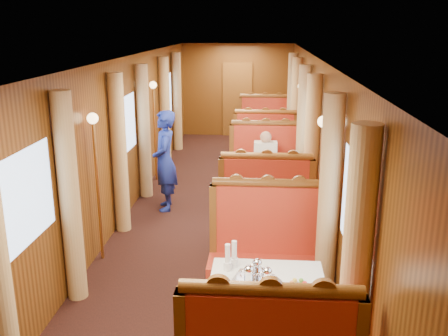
# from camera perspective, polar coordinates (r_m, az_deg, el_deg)

# --- Properties ---
(floor) EXTENTS (3.00, 12.00, 0.01)m
(floor) POSITION_cam_1_polar(r_m,az_deg,el_deg) (8.24, -0.59, -5.16)
(floor) COLOR black
(floor) RESTS_ON ground
(ceiling) EXTENTS (3.00, 12.00, 0.01)m
(ceiling) POSITION_cam_1_polar(r_m,az_deg,el_deg) (7.69, -0.65, 12.46)
(ceiling) COLOR silver
(ceiling) RESTS_ON wall_left
(wall_far) EXTENTS (3.00, 0.01, 2.50)m
(wall_far) POSITION_cam_1_polar(r_m,az_deg,el_deg) (13.78, 1.54, 8.86)
(wall_far) COLOR brown
(wall_far) RESTS_ON floor
(wall_left) EXTENTS (0.01, 12.00, 2.50)m
(wall_left) POSITION_cam_1_polar(r_m,az_deg,el_deg) (8.14, -11.22, 3.46)
(wall_left) COLOR brown
(wall_left) RESTS_ON floor
(wall_right) EXTENTS (0.01, 12.00, 2.50)m
(wall_right) POSITION_cam_1_polar(r_m,az_deg,el_deg) (7.89, 10.32, 3.11)
(wall_right) COLOR brown
(wall_right) RESTS_ON floor
(doorway_far) EXTENTS (0.80, 0.04, 2.00)m
(doorway_far) POSITION_cam_1_polar(r_m,az_deg,el_deg) (13.78, 1.53, 7.81)
(doorway_far) COLOR brown
(doorway_far) RESTS_ON floor
(table_near) EXTENTS (1.05, 0.72, 0.75)m
(table_near) POSITION_cam_1_polar(r_m,az_deg,el_deg) (4.91, 4.86, -16.17)
(table_near) COLOR white
(table_near) RESTS_ON floor
(banquette_near_aft) EXTENTS (1.30, 0.55, 1.34)m
(banquette_near_aft) POSITION_cam_1_polar(r_m,az_deg,el_deg) (5.77, 4.81, -10.38)
(banquette_near_aft) COLOR #A81216
(banquette_near_aft) RESTS_ON floor
(table_mid) EXTENTS (1.05, 0.72, 0.75)m
(table_mid) POSITION_cam_1_polar(r_m,az_deg,el_deg) (8.08, 4.71, -2.82)
(table_mid) COLOR white
(table_mid) RESTS_ON floor
(banquette_mid_fwd) EXTENTS (1.30, 0.55, 1.34)m
(banquette_mid_fwd) POSITION_cam_1_polar(r_m,az_deg,el_deg) (7.11, 4.75, -5.09)
(banquette_mid_fwd) COLOR #A81216
(banquette_mid_fwd) RESTS_ON floor
(banquette_mid_aft) EXTENTS (1.30, 0.55, 1.34)m
(banquette_mid_aft) POSITION_cam_1_polar(r_m,az_deg,el_deg) (9.04, 4.69, -0.44)
(banquette_mid_aft) COLOR #A81216
(banquette_mid_aft) RESTS_ON floor
(table_far) EXTENTS (1.05, 0.72, 0.75)m
(table_far) POSITION_cam_1_polar(r_m,az_deg,el_deg) (11.45, 4.65, 2.86)
(table_far) COLOR white
(table_far) RESTS_ON floor
(banquette_far_fwd) EXTENTS (1.30, 0.55, 1.34)m
(banquette_far_fwd) POSITION_cam_1_polar(r_m,az_deg,el_deg) (10.46, 4.67, 1.85)
(banquette_far_fwd) COLOR #A81216
(banquette_far_fwd) RESTS_ON floor
(banquette_far_aft) EXTENTS (1.30, 0.55, 1.34)m
(banquette_far_aft) POSITION_cam_1_polar(r_m,az_deg,el_deg) (12.43, 4.64, 4.15)
(banquette_far_aft) COLOR #A81216
(banquette_far_aft) RESTS_ON floor
(tea_tray) EXTENTS (0.40, 0.35, 0.01)m
(tea_tray) POSITION_cam_1_polar(r_m,az_deg,el_deg) (4.67, 3.35, -12.46)
(tea_tray) COLOR silver
(tea_tray) RESTS_ON table_near
(teapot_left) EXTENTS (0.17, 0.13, 0.13)m
(teapot_left) POSITION_cam_1_polar(r_m,az_deg,el_deg) (4.59, 2.85, -12.22)
(teapot_left) COLOR silver
(teapot_left) RESTS_ON tea_tray
(teapot_right) EXTENTS (0.19, 0.17, 0.12)m
(teapot_right) POSITION_cam_1_polar(r_m,az_deg,el_deg) (4.58, 4.93, -12.37)
(teapot_right) COLOR silver
(teapot_right) RESTS_ON tea_tray
(teapot_back) EXTENTS (0.17, 0.14, 0.12)m
(teapot_back) POSITION_cam_1_polar(r_m,az_deg,el_deg) (4.72, 3.81, -11.44)
(teapot_back) COLOR silver
(teapot_back) RESTS_ON tea_tray
(fruit_plate) EXTENTS (0.23, 0.23, 0.05)m
(fruit_plate) POSITION_cam_1_polar(r_m,az_deg,el_deg) (4.58, 8.49, -13.08)
(fruit_plate) COLOR white
(fruit_plate) RESTS_ON table_near
(cup_inboard) EXTENTS (0.08, 0.08, 0.26)m
(cup_inboard) POSITION_cam_1_polar(r_m,az_deg,el_deg) (4.77, 0.42, -10.45)
(cup_inboard) COLOR white
(cup_inboard) RESTS_ON table_near
(cup_outboard) EXTENTS (0.08, 0.08, 0.26)m
(cup_outboard) POSITION_cam_1_polar(r_m,az_deg,el_deg) (4.84, 1.17, -10.06)
(cup_outboard) COLOR white
(cup_outboard) RESTS_ON table_near
(rose_vase_mid) EXTENTS (0.06, 0.06, 0.36)m
(rose_vase_mid) POSITION_cam_1_polar(r_m,az_deg,el_deg) (7.95, 4.84, 1.02)
(rose_vase_mid) COLOR silver
(rose_vase_mid) RESTS_ON table_mid
(rose_vase_far) EXTENTS (0.06, 0.06, 0.36)m
(rose_vase_far) POSITION_cam_1_polar(r_m,az_deg,el_deg) (11.35, 4.71, 5.59)
(rose_vase_far) COLOR silver
(rose_vase_far) RESTS_ON table_far
(window_left_near) EXTENTS (0.01, 1.20, 0.90)m
(window_left_near) POSITION_cam_1_polar(r_m,az_deg,el_deg) (4.92, -21.87, -3.35)
(window_left_near) COLOR #93ADD1
(window_left_near) RESTS_ON wall_left
(curtain_left_near_b) EXTENTS (0.22, 0.22, 2.35)m
(curtain_left_near_b) POSITION_cam_1_polar(r_m,az_deg,el_deg) (5.64, -17.22, -3.43)
(curtain_left_near_b) COLOR tan
(curtain_left_near_b) RESTS_ON floor
(window_right_near) EXTENTS (0.01, 1.20, 0.90)m
(window_right_near) POSITION_cam_1_polar(r_m,az_deg,el_deg) (4.50, 14.61, -4.45)
(window_right_near) COLOR #93ADD1
(window_right_near) RESTS_ON wall_right
(curtain_right_near_a) EXTENTS (0.22, 0.22, 2.35)m
(curtain_right_near_a) POSITION_cam_1_polar(r_m,az_deg,el_deg) (3.89, 14.75, -12.27)
(curtain_right_near_a) COLOR tan
(curtain_right_near_a) RESTS_ON floor
(curtain_right_near_b) EXTENTS (0.22, 0.22, 2.35)m
(curtain_right_near_b) POSITION_cam_1_polar(r_m,az_deg,el_deg) (5.30, 11.86, -4.28)
(curtain_right_near_b) COLOR tan
(curtain_right_near_b) RESTS_ON floor
(window_left_mid) EXTENTS (0.01, 1.20, 0.90)m
(window_left_mid) POSITION_cam_1_polar(r_m,az_deg,el_deg) (8.09, -11.20, 4.84)
(window_left_mid) COLOR #93ADD1
(window_left_mid) RESTS_ON wall_left
(curtain_left_mid_a) EXTENTS (0.22, 0.22, 2.35)m
(curtain_left_mid_a) POSITION_cam_1_polar(r_m,az_deg,el_deg) (7.39, -11.87, 1.55)
(curtain_left_mid_a) COLOR tan
(curtain_left_mid_a) RESTS_ON floor
(curtain_left_mid_b) EXTENTS (0.22, 0.22, 2.35)m
(curtain_left_mid_b) POSITION_cam_1_polar(r_m,az_deg,el_deg) (8.86, -9.13, 4.09)
(curtain_left_mid_b) COLOR tan
(curtain_left_mid_b) RESTS_ON floor
(window_right_mid) EXTENTS (0.01, 1.20, 0.90)m
(window_right_mid) POSITION_cam_1_polar(r_m,az_deg,el_deg) (7.85, 10.28, 4.53)
(window_right_mid) COLOR #93ADD1
(window_right_mid) RESTS_ON wall_right
(curtain_right_mid_a) EXTENTS (0.22, 0.22, 2.35)m
(curtain_right_mid_a) POSITION_cam_1_polar(r_m,az_deg,el_deg) (7.14, 9.94, 1.14)
(curtain_right_mid_a) COLOR tan
(curtain_right_mid_a) RESTS_ON floor
(curtain_right_mid_b) EXTENTS (0.22, 0.22, 2.35)m
(curtain_right_mid_b) POSITION_cam_1_polar(r_m,az_deg,el_deg) (8.65, 9.00, 3.81)
(curtain_right_mid_b) COLOR tan
(curtain_right_mid_b) RESTS_ON floor
(window_left_far) EXTENTS (0.01, 1.20, 0.90)m
(window_left_far) POSITION_cam_1_polar(r_m,az_deg,el_deg) (11.46, -6.60, 8.29)
(window_left_far) COLOR #93ADD1
(window_left_far) RESTS_ON wall_left
(curtain_left_far_a) EXTENTS (0.22, 0.22, 2.35)m
(curtain_left_far_a) POSITION_cam_1_polar(r_m,az_deg,el_deg) (10.72, -6.77, 6.26)
(curtain_left_far_a) COLOR tan
(curtain_left_far_a) RESTS_ON floor
(curtain_left_far_b) EXTENTS (0.22, 0.22, 2.35)m
(curtain_left_far_b) POSITION_cam_1_polar(r_m,az_deg,el_deg) (12.24, -5.39, 7.52)
(curtain_left_far_b) COLOR tan
(curtain_left_far_b) RESTS_ON floor
(window_right_far) EXTENTS (0.01, 1.20, 0.90)m
(window_right_far) POSITION_cam_1_polar(r_m,az_deg,el_deg) (11.28, 8.54, 8.10)
(window_right_far) COLOR #93ADD1
(window_right_far) RESTS_ON wall_right
(curtain_right_far_a) EXTENTS (0.22, 0.22, 2.35)m
(curtain_right_far_a) POSITION_cam_1_polar(r_m,az_deg,el_deg) (10.55, 8.20, 6.05)
(curtain_right_far_a) COLOR tan
(curtain_right_far_a) RESTS_ON floor
(curtain_right_far_b) EXTENTS (0.22, 0.22, 2.35)m
(curtain_right_far_b) POSITION_cam_1_polar(r_m,az_deg,el_deg) (12.09, 7.73, 7.34)
(curtain_right_far_b) COLOR tan
(curtain_right_far_b) RESTS_ON floor
(sconce_left_fore) EXTENTS (0.14, 0.14, 1.95)m
(sconce_left_fore) POSITION_cam_1_polar(r_m,az_deg,el_deg) (6.45, -14.48, 1.18)
(sconce_left_fore) COLOR #BF8C3F
(sconce_left_fore) RESTS_ON floor
(sconce_right_fore) EXTENTS (0.14, 0.14, 1.95)m
(sconce_right_fore) POSITION_cam_1_polar(r_m,az_deg,el_deg) (6.16, 11.04, 0.69)
(sconce_right_fore) COLOR #BF8C3F
(sconce_right_fore) RESTS_ON floor
(sconce_left_aft) EXTENTS (0.14, 0.14, 1.95)m
(sconce_left_aft) POSITION_cam_1_polar(r_m,az_deg,el_deg) (9.76, -8.00, 6.49)
(sconce_left_aft) COLOR #BF8C3F
(sconce_left_aft) RESTS_ON floor
(sconce_right_aft) EXTENTS (0.14, 0.14, 1.95)m
(sconce_right_aft) POSITION_cam_1_polar(r_m,az_deg,el_deg) (9.56, 8.73, 6.27)
(sconce_right_aft) COLOR #BF8C3F
(sconce_right_aft) RESTS_ON floor
(steward) EXTENTS (0.51, 0.67, 1.66)m
(steward) POSITION_cam_1_polar(r_m,az_deg,el_deg) (8.24, -6.78, 0.82)
(steward) COLOR navy
(steward) RESTS_ON floor
(passenger) EXTENTS (0.40, 0.44, 0.76)m
(passenger) POSITION_cam_1_polar(r_m,az_deg,el_deg) (8.73, 4.75, 1.14)
(passenger) COLOR beige
(passenger) RESTS_ON banquette_mid_aft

